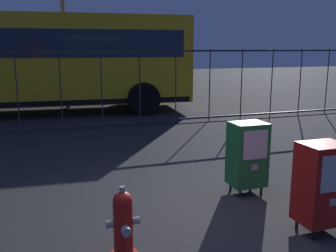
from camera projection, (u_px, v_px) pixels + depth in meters
name	position (u px, v px, depth m)	size (l,w,h in m)	color
ground_plane	(176.00, 220.00, 4.55)	(60.00, 60.00, 0.00)	#262628
fire_hydrant	(123.00, 225.00, 3.65)	(0.33, 0.32, 0.75)	red
newspaper_box_primary	(247.00, 154.00, 5.30)	(0.48, 0.42, 1.02)	black
newspaper_box_secondary	(321.00, 183.00, 4.16)	(0.48, 0.42, 1.02)	black
fence_barrier	(102.00, 88.00, 9.57)	(18.03, 0.04, 2.00)	#2D2D33
bus_near	(18.00, 58.00, 11.57)	(10.65, 3.38, 3.00)	gold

